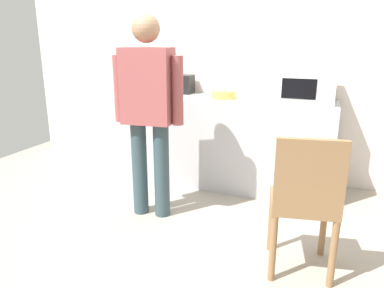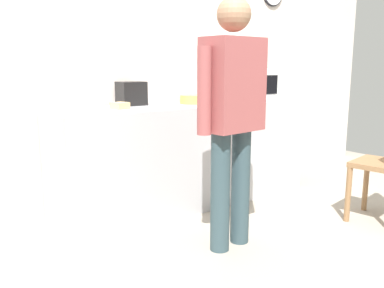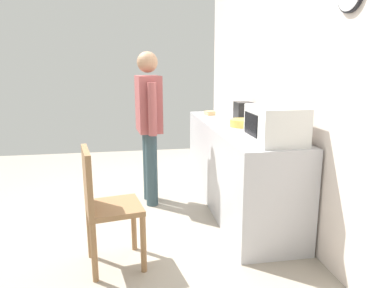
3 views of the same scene
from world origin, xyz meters
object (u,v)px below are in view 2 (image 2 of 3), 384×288
Objects in this scene: person_standing at (232,107)px; sandwich_plate at (120,108)px; microwave at (257,84)px; toaster at (131,93)px; salad_bowl at (194,99)px; spoon_utensil at (87,113)px; fork_utensil at (98,106)px.

sandwich_plate is at bearing 119.25° from person_standing.
microwave is at bearing 39.82° from person_standing.
sandwich_plate is 0.45m from toaster.
person_standing is (-1.16, -0.97, -0.08)m from microwave.
salad_bowl is 1.50× the size of spoon_utensil.
salad_bowl is 0.15× the size of person_standing.
toaster is at bearing 173.52° from microwave.
toaster is (-1.32, 0.15, -0.05)m from microwave.
person_standing is at bearing -47.89° from spoon_utensil.
fork_utensil is at bearing 57.88° from spoon_utensil.
fork_utensil is (-0.79, 0.26, -0.03)m from salad_bowl.
fork_utensil is at bearing 171.66° from microwave.
toaster is at bearing 161.05° from salad_bowl.
person_standing is (-0.36, -0.94, 0.03)m from salad_bowl.
toaster reaches higher than sandwich_plate.
microwave is 0.30× the size of person_standing.
microwave is at bearing 2.14° from salad_bowl.
microwave reaches higher than salad_bowl.
spoon_utensil is at bearing -179.06° from sandwich_plate.
fork_utensil is 0.51m from spoon_utensil.
person_standing is at bearing -70.38° from fork_utensil.
toaster is at bearing 51.33° from sandwich_plate.
salad_bowl is at bearing -18.95° from toaster.
fork_utensil is 1.00× the size of spoon_utensil.
salad_bowl is 0.83m from fork_utensil.
toaster is at bearing -17.18° from fork_utensil.
salad_bowl is 1.50× the size of fork_utensil.
salad_bowl is (0.80, 0.16, 0.02)m from sandwich_plate.
toaster is 1.29× the size of fork_utensil.
toaster is (0.27, 0.34, 0.08)m from sandwich_plate.
person_standing is at bearing -111.17° from salad_bowl.
spoon_utensil is at bearing -171.09° from salad_bowl.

